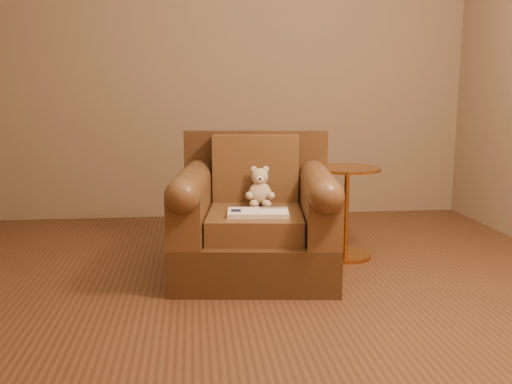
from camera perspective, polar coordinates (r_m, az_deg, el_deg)
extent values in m
plane|color=#57341D|center=(3.10, 0.52, -10.21)|extent=(4.00, 4.00, 0.00)
cube|color=#846D51|center=(4.90, -2.34, 13.30)|extent=(4.00, 0.02, 2.70)
cube|color=#442B16|center=(3.39, -0.09, -6.11)|extent=(1.01, 0.97, 0.26)
cube|color=#442B16|center=(3.69, -0.03, 1.74)|extent=(0.92, 0.20, 0.57)
cube|color=brown|center=(3.30, -0.10, -3.05)|extent=(0.60, 0.70, 0.14)
cube|color=brown|center=(3.56, -0.04, 2.41)|extent=(0.54, 0.21, 0.41)
cube|color=brown|center=(3.31, -6.45, -1.71)|extent=(0.27, 0.79, 0.29)
cube|color=brown|center=(3.30, 6.27, -1.73)|extent=(0.27, 0.79, 0.29)
cylinder|color=brown|center=(3.28, -6.50, 0.80)|extent=(0.27, 0.79, 0.18)
cylinder|color=brown|center=(3.27, 6.32, 0.78)|extent=(0.27, 0.79, 0.18)
ellipsoid|color=#C4B189|center=(3.44, 0.39, -0.19)|extent=(0.14, 0.13, 0.15)
sphere|color=#C4B189|center=(3.43, 0.39, 1.54)|extent=(0.10, 0.10, 0.10)
ellipsoid|color=#C4B189|center=(3.43, -0.22, 2.26)|extent=(0.04, 0.02, 0.04)
ellipsoid|color=#C4B189|center=(3.43, 0.99, 2.27)|extent=(0.04, 0.02, 0.04)
ellipsoid|color=beige|center=(3.39, 0.41, 1.26)|extent=(0.05, 0.03, 0.04)
sphere|color=black|center=(3.37, 0.42, 1.31)|extent=(0.01, 0.01, 0.01)
ellipsoid|color=#C4B189|center=(3.38, -0.68, -0.37)|extent=(0.05, 0.09, 0.05)
ellipsoid|color=#C4B189|center=(3.39, 1.51, -0.36)|extent=(0.05, 0.09, 0.05)
ellipsoid|color=#C4B189|center=(3.37, -0.22, -1.19)|extent=(0.06, 0.09, 0.05)
ellipsoid|color=#C4B189|center=(3.37, 1.07, -1.18)|extent=(0.06, 0.09, 0.05)
cube|color=beige|center=(3.17, 0.20, -2.12)|extent=(0.35, 0.23, 0.02)
cube|color=white|center=(3.17, -1.33, -1.89)|extent=(0.18, 0.22, 0.00)
cube|color=white|center=(3.17, 1.72, -1.88)|extent=(0.18, 0.22, 0.00)
cube|color=beige|center=(3.17, 0.20, -1.87)|extent=(0.03, 0.20, 0.00)
cube|color=#0F1638|center=(3.17, -2.02, -1.86)|extent=(0.06, 0.08, 0.00)
cube|color=slate|center=(3.24, 1.66, -1.59)|extent=(0.15, 0.06, 0.00)
cylinder|color=#BA7833|center=(3.81, 8.89, -6.24)|extent=(0.34, 0.34, 0.03)
cylinder|color=#BA7833|center=(3.74, 9.01, -2.06)|extent=(0.03, 0.03, 0.55)
cylinder|color=#BA7833|center=(3.69, 9.13, 2.31)|extent=(0.42, 0.42, 0.02)
cylinder|color=#BA7833|center=(3.69, 9.12, 2.09)|extent=(0.03, 0.03, 0.02)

